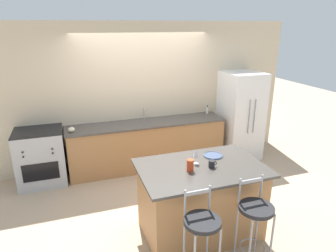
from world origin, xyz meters
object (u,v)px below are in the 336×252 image
(bar_stool_far, at_px, (255,218))
(tumbler_cup, at_px, (190,165))
(soap_bottle, at_px, (207,110))
(pumpkin_decoration, at_px, (71,130))
(coffee_mug, at_px, (212,164))
(dinner_plate, at_px, (213,155))
(bar_stool_near, at_px, (202,232))
(wine_glass, at_px, (196,153))
(oven_range, at_px, (41,157))
(refrigerator, at_px, (240,115))

(bar_stool_far, distance_m, tumbler_cup, 0.93)
(bar_stool_far, distance_m, soap_bottle, 3.13)
(bar_stool_far, height_order, pumpkin_decoration, bar_stool_far)
(coffee_mug, relative_size, pumpkin_decoration, 0.98)
(dinner_plate, bearing_deg, coffee_mug, -119.81)
(bar_stool_near, relative_size, wine_glass, 5.12)
(bar_stool_near, xyz_separation_m, pumpkin_decoration, (-1.16, 2.74, 0.33))
(oven_range, distance_m, bar_stool_near, 3.30)
(tumbler_cup, bearing_deg, bar_stool_far, -52.55)
(coffee_mug, distance_m, tumbler_cup, 0.29)
(coffee_mug, bearing_deg, oven_range, 135.05)
(dinner_plate, height_order, wine_glass, wine_glass)
(refrigerator, xyz_separation_m, soap_bottle, (-0.63, 0.25, 0.10))
(coffee_mug, bearing_deg, tumbler_cup, -179.66)
(oven_range, bearing_deg, pumpkin_decoration, -8.55)
(refrigerator, relative_size, bar_stool_near, 1.65)
(bar_stool_far, distance_m, coffee_mug, 0.79)
(pumpkin_decoration, bearing_deg, oven_range, 171.45)
(oven_range, xyz_separation_m, coffee_mug, (2.14, -2.14, 0.52))
(bar_stool_near, distance_m, coffee_mug, 0.90)
(dinner_plate, bearing_deg, pumpkin_decoration, 135.13)
(oven_range, height_order, bar_stool_near, bar_stool_near)
(soap_bottle, bearing_deg, coffee_mug, -114.64)
(oven_range, distance_m, dinner_plate, 3.00)
(dinner_plate, relative_size, wine_glass, 1.24)
(dinner_plate, bearing_deg, bar_stool_far, -87.26)
(oven_range, bearing_deg, refrigerator, -0.88)
(wine_glass, height_order, soap_bottle, wine_glass)
(refrigerator, relative_size, pumpkin_decoration, 15.85)
(oven_range, bearing_deg, dinner_plate, -38.59)
(refrigerator, xyz_separation_m, pumpkin_decoration, (-3.30, -0.02, 0.07))
(bar_stool_near, bearing_deg, refrigerator, 52.34)
(bar_stool_near, relative_size, soap_bottle, 6.19)
(wine_glass, xyz_separation_m, tumbler_cup, (-0.14, -0.16, -0.07))
(wine_glass, bearing_deg, dinner_plate, 23.50)
(tumbler_cup, bearing_deg, soap_bottle, 59.76)
(refrigerator, height_order, wine_glass, refrigerator)
(bar_stool_near, bearing_deg, wine_glass, 70.84)
(dinner_plate, xyz_separation_m, coffee_mug, (-0.17, -0.29, 0.04))
(oven_range, height_order, soap_bottle, soap_bottle)
(dinner_plate, xyz_separation_m, pumpkin_decoration, (-1.77, 1.76, -0.02))
(coffee_mug, bearing_deg, soap_bottle, 65.36)
(soap_bottle, bearing_deg, oven_range, -176.62)
(wine_glass, height_order, tumbler_cup, wine_glass)
(pumpkin_decoration, xyz_separation_m, soap_bottle, (2.67, 0.27, 0.03))
(wine_glass, bearing_deg, tumbler_cup, -132.12)
(wine_glass, distance_m, pumpkin_decoration, 2.40)
(bar_stool_far, bearing_deg, refrigerator, 61.64)
(bar_stool_near, height_order, dinner_plate, bar_stool_near)
(coffee_mug, height_order, pumpkin_decoration, coffee_mug)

